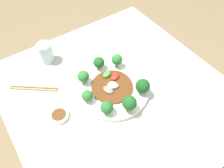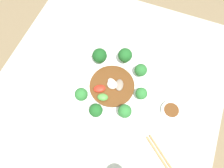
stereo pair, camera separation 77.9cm
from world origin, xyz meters
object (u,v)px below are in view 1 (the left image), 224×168
(broccoli_northwest, at_px, (143,86))
(stirfry_center, at_px, (112,85))
(broccoli_south, at_px, (99,63))
(broccoli_southwest, at_px, (117,60))
(broccoli_north, at_px, (129,103))
(broccoli_southeast, at_px, (83,77))
(broccoli_northeast, at_px, (107,108))
(plate, at_px, (112,88))
(chopsticks, at_px, (34,88))
(broccoli_east, at_px, (87,96))
(sauce_dish, at_px, (59,115))
(drinking_glass, at_px, (46,53))

(broccoli_northwest, xyz_separation_m, stirfry_center, (0.08, -0.09, -0.03))
(broccoli_south, bearing_deg, broccoli_southwest, 154.51)
(broccoli_north, xyz_separation_m, stirfry_center, (-0.01, -0.13, -0.03))
(broccoli_southeast, bearing_deg, broccoli_southwest, 179.47)
(broccoli_south, height_order, broccoli_north, broccoli_north)
(broccoli_southwest, xyz_separation_m, broccoli_northeast, (0.17, 0.17, -0.01))
(broccoli_northeast, bearing_deg, broccoli_south, -114.84)
(plate, distance_m, broccoli_northeast, 0.13)
(broccoli_southeast, relative_size, stirfry_center, 0.36)
(plate, height_order, broccoli_south, broccoli_south)
(broccoli_north, distance_m, chopsticks, 0.41)
(broccoli_southeast, xyz_separation_m, chopsticks, (0.19, -0.10, -0.05))
(broccoli_northeast, relative_size, broccoli_northwest, 0.86)
(chopsticks, bearing_deg, broccoli_southeast, 150.94)
(broccoli_east, relative_size, broccoli_northwest, 0.78)
(broccoli_south, bearing_deg, sauce_dish, 23.95)
(broccoli_east, bearing_deg, broccoli_south, -136.88)
(plate, relative_size, broccoli_east, 5.90)
(broccoli_east, height_order, drinking_glass, drinking_glass)
(stirfry_center, bearing_deg, broccoli_northwest, 132.15)
(broccoli_southwest, bearing_deg, drinking_glass, -44.18)
(plate, height_order, broccoli_north, broccoli_north)
(broccoli_northeast, xyz_separation_m, broccoli_north, (-0.08, 0.04, 0.01))
(plate, bearing_deg, drinking_glass, -64.62)
(broccoli_northwest, bearing_deg, broccoli_north, 20.97)
(broccoli_northeast, relative_size, stirfry_center, 0.34)
(stirfry_center, bearing_deg, broccoli_southwest, -135.80)
(broccoli_north, distance_m, drinking_glass, 0.46)
(broccoli_northeast, relative_size, broccoli_southeast, 0.94)
(broccoli_south, relative_size, broccoli_north, 0.83)
(broccoli_southwest, relative_size, broccoli_southeast, 1.03)
(broccoli_northeast, xyz_separation_m, broccoli_east, (0.03, -0.09, -0.00))
(broccoli_northwest, bearing_deg, broccoli_east, -23.72)
(broccoli_southwest, xyz_separation_m, sauce_dish, (0.32, 0.08, -0.05))
(broccoli_southwest, relative_size, broccoli_northeast, 1.10)
(plate, xyz_separation_m, broccoli_southeast, (0.08, -0.09, 0.05))
(broccoli_southeast, bearing_deg, broccoli_northwest, 133.73)
(broccoli_southeast, relative_size, sauce_dish, 0.83)
(broccoli_southeast, bearing_deg, chopsticks, -29.06)
(broccoli_southeast, distance_m, sauce_dish, 0.18)
(plate, xyz_separation_m, broccoli_southwest, (-0.08, -0.09, 0.05))
(broccoli_southwest, height_order, broccoli_north, broccoli_north)
(broccoli_northwest, distance_m, broccoli_north, 0.10)
(plate, relative_size, broccoli_northwest, 4.58)
(broccoli_northeast, distance_m, chopsticks, 0.34)
(broccoli_east, bearing_deg, broccoli_north, 131.20)
(broccoli_south, height_order, chopsticks, broccoli_south)
(broccoli_southeast, height_order, sauce_dish, broccoli_southeast)
(broccoli_southeast, height_order, broccoli_north, broccoli_north)
(broccoli_east, xyz_separation_m, stirfry_center, (-0.12, -0.00, -0.02))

